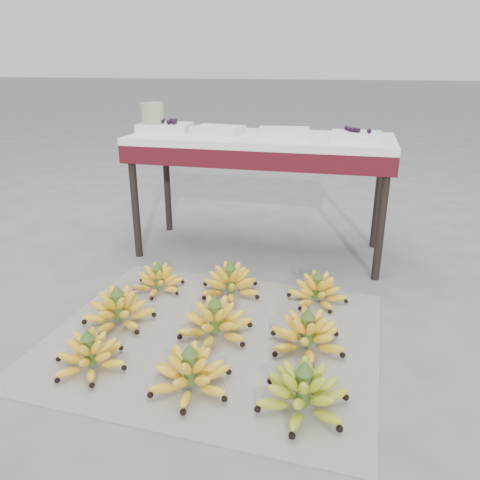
% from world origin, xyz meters
% --- Properties ---
extents(ground, '(60.00, 60.00, 0.00)m').
position_xyz_m(ground, '(0.00, 0.00, 0.00)').
color(ground, '#5F5F61').
rests_on(ground, ground).
extents(newspaper_mat, '(1.29, 1.10, 0.01)m').
position_xyz_m(newspaper_mat, '(0.11, -0.06, 0.00)').
color(newspaper_mat, white).
rests_on(newspaper_mat, ground).
extents(bunch_front_left, '(0.32, 0.32, 0.16)m').
position_xyz_m(bunch_front_left, '(-0.25, -0.35, 0.06)').
color(bunch_front_left, yellow).
rests_on(bunch_front_left, newspaper_mat).
extents(bunch_front_center, '(0.33, 0.33, 0.17)m').
position_xyz_m(bunch_front_center, '(0.12, -0.37, 0.06)').
color(bunch_front_center, yellow).
rests_on(bunch_front_center, newspaper_mat).
extents(bunch_front_right, '(0.36, 0.36, 0.18)m').
position_xyz_m(bunch_front_right, '(0.49, -0.38, 0.07)').
color(bunch_front_right, '#92BC2E').
rests_on(bunch_front_right, newspaper_mat).
extents(bunch_mid_left, '(0.34, 0.34, 0.17)m').
position_xyz_m(bunch_mid_left, '(-0.30, -0.05, 0.06)').
color(bunch_mid_left, yellow).
rests_on(bunch_mid_left, newspaper_mat).
extents(bunch_mid_center, '(0.32, 0.32, 0.18)m').
position_xyz_m(bunch_mid_center, '(0.11, -0.05, 0.07)').
color(bunch_mid_center, yellow).
rests_on(bunch_mid_center, newspaper_mat).
extents(bunch_mid_right, '(0.37, 0.37, 0.17)m').
position_xyz_m(bunch_mid_right, '(0.47, -0.06, 0.07)').
color(bunch_mid_right, yellow).
rests_on(bunch_mid_right, newspaper_mat).
extents(bunch_back_left, '(0.32, 0.32, 0.15)m').
position_xyz_m(bunch_back_left, '(-0.26, 0.26, 0.06)').
color(bunch_back_left, yellow).
rests_on(bunch_back_left, newspaper_mat).
extents(bunch_back_center, '(0.36, 0.36, 0.17)m').
position_xyz_m(bunch_back_center, '(0.08, 0.30, 0.06)').
color(bunch_back_center, yellow).
rests_on(bunch_back_center, newspaper_mat).
extents(bunch_back_right, '(0.31, 0.31, 0.16)m').
position_xyz_m(bunch_back_right, '(0.48, 0.32, 0.06)').
color(bunch_back_right, yellow).
rests_on(bunch_back_right, newspaper_mat).
extents(vendor_table, '(1.36, 0.54, 0.65)m').
position_xyz_m(vendor_table, '(0.10, 0.86, 0.58)').
color(vendor_table, black).
rests_on(vendor_table, ground).
extents(tray_far_left, '(0.29, 0.22, 0.07)m').
position_xyz_m(tray_far_left, '(-0.43, 0.88, 0.67)').
color(tray_far_left, silver).
rests_on(tray_far_left, vendor_table).
extents(tray_left, '(0.27, 0.21, 0.04)m').
position_xyz_m(tray_left, '(-0.13, 0.86, 0.67)').
color(tray_left, silver).
rests_on(tray_left, vendor_table).
extents(tray_right, '(0.28, 0.21, 0.04)m').
position_xyz_m(tray_right, '(0.22, 0.86, 0.67)').
color(tray_right, silver).
rests_on(tray_right, vendor_table).
extents(tray_far_right, '(0.24, 0.17, 0.06)m').
position_xyz_m(tray_far_right, '(0.58, 0.83, 0.67)').
color(tray_far_right, silver).
rests_on(tray_far_right, vendor_table).
extents(glass_jar, '(0.16, 0.16, 0.15)m').
position_xyz_m(glass_jar, '(-0.50, 0.86, 0.73)').
color(glass_jar, '#DFF2C1').
rests_on(glass_jar, vendor_table).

